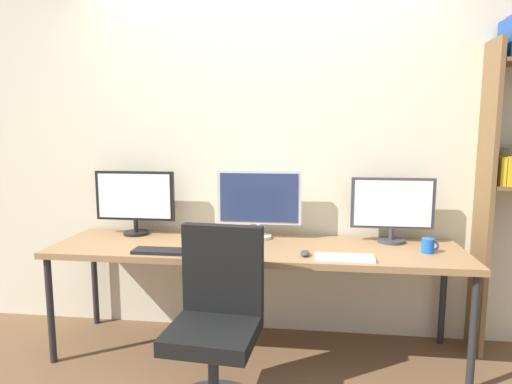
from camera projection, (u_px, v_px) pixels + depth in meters
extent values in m
cube|color=beige|center=(262.00, 157.00, 3.20)|extent=(5.07, 0.10, 2.60)
cube|color=#936D47|center=(255.00, 249.00, 2.87)|extent=(2.67, 0.68, 0.04)
cylinder|color=#262628|center=(50.00, 310.00, 2.80)|extent=(0.04, 0.04, 0.70)
cylinder|color=#262628|center=(473.00, 334.00, 2.48)|extent=(0.04, 0.04, 0.70)
cylinder|color=#262628|center=(95.00, 280.00, 3.37)|extent=(0.04, 0.04, 0.70)
cylinder|color=#262628|center=(443.00, 296.00, 3.05)|extent=(0.04, 0.04, 0.70)
cube|color=brown|center=(484.00, 201.00, 2.87)|extent=(0.03, 0.28, 2.06)
cube|color=gold|center=(497.00, 170.00, 2.83)|extent=(0.03, 0.22, 0.18)
cube|color=gold|center=(504.00, 170.00, 2.82)|extent=(0.04, 0.22, 0.19)
cube|color=white|center=(511.00, 166.00, 2.82)|extent=(0.05, 0.22, 0.24)
cube|color=#1E4799|center=(507.00, 39.00, 2.72)|extent=(0.04, 0.22, 0.25)
cylinder|color=#2D2D33|center=(213.00, 374.00, 2.25)|extent=(0.06, 0.06, 0.38)
cube|color=black|center=(213.00, 333.00, 2.22)|extent=(0.48, 0.48, 0.08)
cube|color=black|center=(223.00, 269.00, 2.37)|extent=(0.44, 0.11, 0.48)
cylinder|color=black|center=(136.00, 233.00, 3.18)|extent=(0.18, 0.18, 0.02)
cylinder|color=black|center=(136.00, 226.00, 3.18)|extent=(0.03, 0.03, 0.09)
cube|color=black|center=(135.00, 196.00, 3.15)|extent=(0.58, 0.03, 0.35)
cube|color=white|center=(134.00, 196.00, 3.13)|extent=(0.53, 0.01, 0.32)
cylinder|color=silver|center=(259.00, 237.00, 3.07)|extent=(0.18, 0.18, 0.02)
cylinder|color=silver|center=(259.00, 230.00, 3.06)|extent=(0.03, 0.03, 0.08)
cube|color=silver|center=(259.00, 197.00, 3.04)|extent=(0.59, 0.03, 0.38)
cube|color=navy|center=(259.00, 198.00, 3.02)|extent=(0.54, 0.01, 0.34)
cylinder|color=#38383D|center=(391.00, 241.00, 2.96)|extent=(0.18, 0.18, 0.02)
cylinder|color=#38383D|center=(391.00, 234.00, 2.95)|extent=(0.03, 0.03, 0.08)
cube|color=#38383D|center=(392.00, 203.00, 2.93)|extent=(0.55, 0.03, 0.34)
cube|color=white|center=(393.00, 204.00, 2.91)|extent=(0.50, 0.01, 0.31)
cube|color=black|center=(161.00, 251.00, 2.71)|extent=(0.34, 0.13, 0.02)
cube|color=silver|center=(345.00, 258.00, 2.57)|extent=(0.34, 0.13, 0.02)
ellipsoid|color=#38383D|center=(305.00, 253.00, 2.64)|extent=(0.06, 0.10, 0.03)
cylinder|color=blue|center=(428.00, 246.00, 2.70)|extent=(0.08, 0.08, 0.09)
torus|color=blue|center=(434.00, 246.00, 2.70)|extent=(0.06, 0.01, 0.06)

